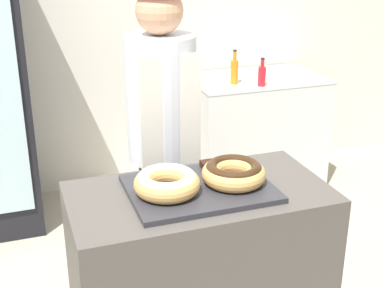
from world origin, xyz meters
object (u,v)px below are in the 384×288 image
(brownie_back_right, at_px, (211,165))
(donut_chocolate_glaze, at_px, (234,172))
(chest_freezer, at_px, (254,131))
(bottle_orange, at_px, (234,71))
(serving_tray, at_px, (200,189))
(baker_person, at_px, (163,141))
(bottle_red, at_px, (262,75))
(brownie_back_left, at_px, (164,172))
(donut_light_glaze, at_px, (167,182))

(brownie_back_right, bearing_deg, donut_chocolate_glaze, -77.19)
(brownie_back_right, height_order, chest_freezer, brownie_back_right)
(brownie_back_right, relative_size, bottle_orange, 0.32)
(serving_tray, height_order, bottle_orange, bottle_orange)
(baker_person, height_order, bottle_orange, baker_person)
(baker_person, xyz_separation_m, bottle_red, (1.03, 0.95, 0.04))
(donut_chocolate_glaze, bearing_deg, bottle_orange, 66.46)
(brownie_back_left, xyz_separation_m, bottle_orange, (0.97, 1.46, 0.05))
(brownie_back_left, height_order, chest_freezer, brownie_back_left)
(donut_chocolate_glaze, bearing_deg, brownie_back_left, 146.61)
(brownie_back_left, distance_m, bottle_orange, 1.75)
(donut_chocolate_glaze, distance_m, chest_freezer, 2.07)
(baker_person, bearing_deg, serving_tray, -89.45)
(brownie_back_right, distance_m, chest_freezer, 1.93)
(donut_light_glaze, xyz_separation_m, bottle_red, (1.18, 1.51, -0.00))
(bottle_red, bearing_deg, brownie_back_left, -130.35)
(donut_chocolate_glaze, bearing_deg, baker_person, 105.45)
(donut_chocolate_glaze, bearing_deg, serving_tray, 174.29)
(donut_chocolate_glaze, xyz_separation_m, brownie_back_left, (-0.26, 0.17, -0.03))
(serving_tray, xyz_separation_m, baker_person, (-0.01, 0.55, 0.02))
(brownie_back_right, distance_m, bottle_orange, 1.64)
(donut_light_glaze, relative_size, bottle_orange, 1.09)
(donut_chocolate_glaze, relative_size, bottle_orange, 1.09)
(brownie_back_right, xyz_separation_m, bottle_red, (0.92, 1.34, 0.03))
(bottle_orange, bearing_deg, serving_tray, -118.03)
(brownie_back_left, bearing_deg, bottle_orange, 56.36)
(donut_chocolate_glaze, distance_m, brownie_back_right, 0.18)
(serving_tray, bearing_deg, chest_freezer, 57.70)
(bottle_orange, relative_size, bottle_red, 1.23)
(brownie_back_right, distance_m, baker_person, 0.41)
(chest_freezer, relative_size, bottle_red, 4.98)
(serving_tray, distance_m, baker_person, 0.55)
(chest_freezer, distance_m, bottle_orange, 0.61)
(baker_person, bearing_deg, donut_light_glaze, -104.45)
(donut_chocolate_glaze, xyz_separation_m, bottle_orange, (0.71, 1.63, 0.02))
(chest_freezer, bearing_deg, donut_light_glaze, -125.45)
(donut_chocolate_glaze, xyz_separation_m, brownie_back_right, (-0.04, 0.17, -0.03))
(baker_person, bearing_deg, chest_freezer, 47.22)
(brownie_back_right, xyz_separation_m, baker_person, (-0.12, 0.39, -0.01))
(donut_light_glaze, relative_size, brownie_back_left, 3.39)
(serving_tray, relative_size, donut_chocolate_glaze, 2.19)
(serving_tray, bearing_deg, baker_person, 90.55)
(serving_tray, xyz_separation_m, bottle_red, (1.03, 1.50, 0.06))
(donut_light_glaze, bearing_deg, bottle_orange, 58.23)
(serving_tray, xyz_separation_m, donut_chocolate_glaze, (0.15, -0.01, 0.06))
(brownie_back_left, bearing_deg, chest_freezer, 52.60)
(donut_light_glaze, xyz_separation_m, chest_freezer, (1.25, 1.76, -0.53))
(bottle_red, bearing_deg, baker_person, -137.37)
(baker_person, bearing_deg, brownie_back_left, -105.17)
(donut_light_glaze, distance_m, brownie_back_right, 0.31)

